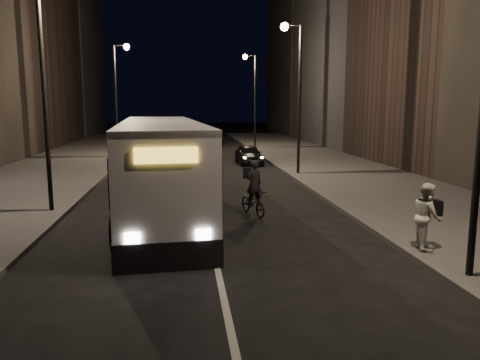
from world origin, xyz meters
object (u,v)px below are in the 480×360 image
object	(u,v)px
streetlight_left_near	(50,64)
car_far	(213,138)
streetlight_right_mid	(295,78)
pedestrian_woman	(427,216)
streetlight_right_near	(477,37)
cyclist_on_bicycle	(253,197)
city_bus	(161,164)
car_near	(249,154)
car_mid	(176,147)
streetlight_right_far	(252,88)
streetlight_left_far	(119,85)

from	to	relation	value
streetlight_left_near	car_far	bearing A→B (deg)	75.44
streetlight_right_mid	pedestrian_woman	bearing A→B (deg)	-88.91
streetlight_left_near	streetlight_right_near	bearing A→B (deg)	-36.88
streetlight_right_mid	cyclist_on_bicycle	world-z (taller)	streetlight_right_mid
streetlight_right_mid	streetlight_left_near	bearing A→B (deg)	-143.12
streetlight_right_near	city_bus	bearing A→B (deg)	132.06
streetlight_right_mid	streetlight_left_near	size ratio (longest dim) A/B	1.00
streetlight_left_near	car_near	xyz separation A→B (m)	(8.93, 13.62, -4.72)
city_bus	cyclist_on_bicycle	world-z (taller)	city_bus
streetlight_right_mid	car_near	bearing A→B (deg)	107.12
streetlight_right_mid	car_far	size ratio (longest dim) A/B	1.82
streetlight_left_near	car_mid	distance (m)	19.18
streetlight_right_far	car_mid	distance (m)	9.94
city_bus	car_near	distance (m)	14.93
pedestrian_woman	car_near	xyz separation A→B (m)	(-2.00, 19.65, -0.41)
streetlight_left_near	city_bus	size ratio (longest dim) A/B	0.64
streetlight_left_far	car_mid	distance (m)	6.11
streetlight_right_near	streetlight_right_mid	size ratio (longest dim) A/B	1.00
streetlight_right_near	car_mid	xyz separation A→B (m)	(-6.63, 26.19, -4.58)
streetlight_right_mid	pedestrian_woman	world-z (taller)	streetlight_right_mid
streetlight_right_mid	cyclist_on_bicycle	size ratio (longest dim) A/B	4.01
streetlight_right_far	car_near	distance (m)	11.53
city_bus	car_mid	xyz separation A→B (m)	(0.30, 18.50, -1.06)
city_bus	car_far	bearing A→B (deg)	78.66
cyclist_on_bicycle	car_far	distance (m)	30.01
streetlight_left_near	city_bus	bearing A→B (deg)	-4.87
pedestrian_woman	streetlight_left_far	bearing A→B (deg)	36.02
car_near	car_far	size ratio (longest dim) A/B	0.85
streetlight_right_far	pedestrian_woman	xyz separation A→B (m)	(0.27, -30.03, -4.31)
streetlight_right_mid	city_bus	world-z (taller)	streetlight_right_mid
streetlight_left_near	streetlight_left_far	xyz separation A→B (m)	(0.00, 18.00, 0.00)
streetlight_left_near	pedestrian_woman	size ratio (longest dim) A/B	4.57
streetlight_right_mid	pedestrian_woman	distance (m)	14.68
streetlight_right_mid	car_near	world-z (taller)	streetlight_right_mid
streetlight_right_mid	streetlight_left_far	world-z (taller)	same
streetlight_right_near	car_near	xyz separation A→B (m)	(-1.73, 21.62, -4.72)
car_near	car_mid	xyz separation A→B (m)	(-4.90, 4.56, 0.14)
cyclist_on_bicycle	car_near	world-z (taller)	cyclist_on_bicycle
streetlight_right_mid	streetlight_right_far	world-z (taller)	same
cyclist_on_bicycle	streetlight_left_near	bearing A→B (deg)	153.14
streetlight_right_far	streetlight_left_near	size ratio (longest dim) A/B	1.00
cyclist_on_bicycle	streetlight_left_far	bearing A→B (deg)	91.83
car_near	cyclist_on_bicycle	bearing A→B (deg)	-100.46
streetlight_right_mid	streetlight_left_far	size ratio (longest dim) A/B	1.00
pedestrian_woman	car_far	bearing A→B (deg)	17.12
car_near	city_bus	bearing A→B (deg)	-113.54
cyclist_on_bicycle	car_near	distance (m)	14.78
streetlight_right_mid	cyclist_on_bicycle	xyz separation A→B (m)	(-3.63, -9.04, -4.69)
city_bus	car_near	bearing A→B (deg)	65.58
streetlight_right_far	car_far	world-z (taller)	streetlight_right_far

